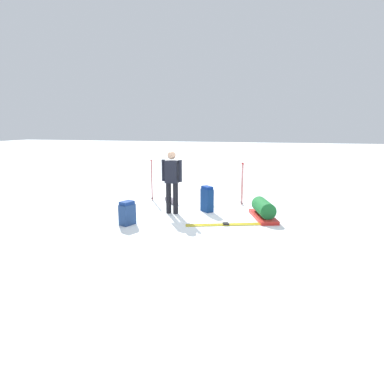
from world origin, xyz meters
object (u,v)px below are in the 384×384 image
object	(u,v)px
backpack_bright	(127,213)
sleeping_mat_rolled	(171,200)
gear_sled	(263,210)
thermos_bottle	(211,201)
ski_poles_planted_far	(152,178)
skier_standing	(172,179)
backpack_large_dark	(207,199)
ski_poles_planted_near	(242,182)
ski_pair_near	(226,224)

from	to	relation	value
backpack_bright	sleeping_mat_rolled	bearing A→B (deg)	172.20
gear_sled	thermos_bottle	size ratio (longest dim) A/B	5.23
ski_poles_planted_far	sleeping_mat_rolled	distance (m)	1.01
skier_standing	backpack_large_dark	xyz separation A→B (m)	(-0.44, 0.87, -0.60)
backpack_large_dark	ski_poles_planted_far	bearing A→B (deg)	-115.37
backpack_large_dark	thermos_bottle	xyz separation A→B (m)	(-0.77, -0.04, -0.22)
backpack_bright	ski_poles_planted_near	size ratio (longest dim) A/B	0.45
gear_sled	thermos_bottle	world-z (taller)	gear_sled
skier_standing	backpack_bright	world-z (taller)	skier_standing
backpack_bright	ski_pair_near	bearing A→B (deg)	103.74
ski_pair_near	backpack_large_dark	size ratio (longest dim) A/B	2.64
backpack_large_dark	thermos_bottle	distance (m)	0.80
backpack_large_dark	skier_standing	bearing A→B (deg)	-63.18
backpack_large_dark	ski_poles_planted_near	bearing A→B (deg)	141.47
ski_pair_near	gear_sled	bearing A→B (deg)	134.37
ski_poles_planted_near	ski_poles_planted_far	xyz separation A→B (m)	(0.11, -2.86, 0.02)
backpack_large_dark	backpack_bright	xyz separation A→B (m)	(1.69, -1.60, -0.07)
skier_standing	backpack_bright	xyz separation A→B (m)	(1.25, -0.73, -0.67)
backpack_large_dark	sleeping_mat_rolled	bearing A→B (deg)	-118.58
ski_pair_near	gear_sled	size ratio (longest dim) A/B	1.39
backpack_bright	sleeping_mat_rolled	xyz separation A→B (m)	(-2.39, 0.33, -0.19)
skier_standing	ski_poles_planted_far	world-z (taller)	skier_standing
ski_poles_planted_near	ski_poles_planted_far	bearing A→B (deg)	-87.78
backpack_bright	ski_poles_planted_far	distance (m)	2.71
backpack_large_dark	ski_poles_planted_near	distance (m)	1.41
gear_sled	sleeping_mat_rolled	bearing A→B (deg)	-109.43
ski_poles_planted_near	backpack_large_dark	bearing A→B (deg)	-38.53
skier_standing	sleeping_mat_rolled	world-z (taller)	skier_standing
ski_poles_planted_near	sleeping_mat_rolled	distance (m)	2.24
backpack_large_dark	thermos_bottle	size ratio (longest dim) A/B	2.76
ski_poles_planted_near	ski_poles_planted_far	distance (m)	2.86
ski_poles_planted_near	gear_sled	distance (m)	1.61
ski_pair_near	sleeping_mat_rolled	world-z (taller)	sleeping_mat_rolled
sleeping_mat_rolled	backpack_bright	bearing A→B (deg)	-7.80
gear_sled	sleeping_mat_rolled	world-z (taller)	gear_sled
ski_poles_planted_near	ski_pair_near	bearing A→B (deg)	-3.57
ski_poles_planted_near	sleeping_mat_rolled	size ratio (longest dim) A/B	2.32
ski_pair_near	ski_poles_planted_near	bearing A→B (deg)	176.43
skier_standing	ski_pair_near	distance (m)	1.97
backpack_large_dark	ski_poles_planted_far	world-z (taller)	ski_poles_planted_far
backpack_large_dark	gear_sled	xyz separation A→B (m)	(0.30, 1.55, -0.13)
gear_sled	skier_standing	bearing A→B (deg)	-86.72
ski_pair_near	backpack_large_dark	xyz separation A→B (m)	(-1.13, -0.71, 0.34)
ski_poles_planted_far	backpack_large_dark	bearing A→B (deg)	64.63
ski_poles_planted_near	ski_poles_planted_far	world-z (taller)	ski_poles_planted_far
ski_pair_near	thermos_bottle	world-z (taller)	thermos_bottle
skier_standing	gear_sled	xyz separation A→B (m)	(-0.14, 2.43, -0.73)
ski_pair_near	backpack_bright	size ratio (longest dim) A/B	3.28
ski_pair_near	backpack_large_dark	world-z (taller)	backpack_large_dark
thermos_bottle	ski_pair_near	bearing A→B (deg)	21.50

